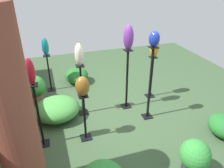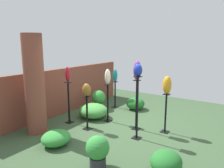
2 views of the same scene
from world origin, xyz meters
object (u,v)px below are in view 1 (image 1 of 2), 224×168
at_px(pedestal_violet, 127,82).
at_px(pedestal_ruby, 39,119).
at_px(art_vase_ruby, 30,72).
at_px(potted_plant_near_pillar, 194,157).
at_px(pedestal_ivory, 82,93).
at_px(art_vase_ivory, 79,55).
at_px(brick_pillar, 13,120).
at_px(pedestal_amber, 151,79).
at_px(pedestal_teal, 49,75).
at_px(potted_plant_walkway_edge, 35,88).
at_px(art_vase_violet, 129,37).
at_px(art_vase_cobalt, 154,39).
at_px(art_vase_teal, 45,47).
at_px(art_vase_amber, 154,47).
at_px(pedestal_bronze, 85,120).
at_px(art_vase_bronze, 82,86).
at_px(pedestal_cobalt, 150,87).

height_order(pedestal_violet, pedestal_ruby, pedestal_violet).
bearing_deg(art_vase_ruby, pedestal_ruby, 0.00).
bearing_deg(potted_plant_near_pillar, pedestal_ivory, 31.04).
relative_size(pedestal_ivory, pedestal_ruby, 0.93).
distance_m(art_vase_ivory, potted_plant_near_pillar, 2.61).
relative_size(brick_pillar, pedestal_violet, 1.88).
relative_size(pedestal_amber, art_vase_ruby, 2.35).
bearing_deg(pedestal_teal, potted_plant_walkway_edge, 143.74).
bearing_deg(art_vase_ivory, art_vase_violet, -93.06).
distance_m(pedestal_violet, art_vase_violet, 0.97).
relative_size(brick_pillar, pedestal_ruby, 2.10).
xyz_separation_m(pedestal_ivory, art_vase_cobalt, (-0.55, -1.25, 1.17)).
relative_size(art_vase_violet, art_vase_teal, 1.17).
relative_size(pedestal_violet, pedestal_amber, 1.32).
bearing_deg(pedestal_amber, art_vase_violet, 109.13).
xyz_separation_m(art_vase_teal, art_vase_amber, (-1.07, -2.27, 0.10)).
xyz_separation_m(pedestal_bronze, art_vase_bronze, (0.00, 0.00, 0.67)).
bearing_deg(art_vase_violet, art_vase_amber, -70.87).
xyz_separation_m(pedestal_ruby, pedestal_cobalt, (0.18, -2.11, 0.16)).
height_order(pedestal_ivory, art_vase_ruby, art_vase_ruby).
distance_m(potted_plant_walkway_edge, potted_plant_near_pillar, 3.58).
bearing_deg(pedestal_bronze, pedestal_amber, -61.07).
height_order(art_vase_violet, art_vase_teal, art_vase_violet).
height_order(art_vase_ivory, art_vase_cobalt, art_vase_cobalt).
bearing_deg(art_vase_ivory, pedestal_violet, -93.06).
xyz_separation_m(pedestal_violet, art_vase_bronze, (-0.74, 1.08, 0.46)).
relative_size(pedestal_amber, art_vase_teal, 2.37).
relative_size(pedestal_cobalt, pedestal_amber, 1.50).
relative_size(brick_pillar, pedestal_bronze, 2.78).
xyz_separation_m(potted_plant_walkway_edge, potted_plant_near_pillar, (-2.84, -2.19, -0.02)).
distance_m(pedestal_bronze, pedestal_amber, 2.05).
height_order(pedestal_ivory, art_vase_cobalt, art_vase_cobalt).
bearing_deg(pedestal_cobalt, pedestal_teal, 45.39).
distance_m(pedestal_violet, art_vase_bronze, 1.39).
relative_size(brick_pillar, art_vase_amber, 5.50).
xyz_separation_m(art_vase_violet, art_vase_ivory, (0.05, 0.97, -0.26)).
relative_size(art_vase_cobalt, potted_plant_walkway_edge, 0.44).
bearing_deg(art_vase_ruby, pedestal_violet, -69.72).
bearing_deg(pedestal_ivory, art_vase_bronze, 172.19).
relative_size(pedestal_teal, potted_plant_near_pillar, 1.51).
relative_size(art_vase_violet, potted_plant_walkway_edge, 0.76).
distance_m(art_vase_ivory, art_vase_bronze, 0.84).
height_order(art_vase_violet, potted_plant_walkway_edge, art_vase_violet).
relative_size(brick_pillar, art_vase_ruby, 5.81).
bearing_deg(art_vase_amber, art_vase_cobalt, 149.91).
bearing_deg(art_vase_ivory, art_vase_ruby, 130.35).
height_order(pedestal_cobalt, art_vase_ivory, art_vase_ivory).
height_order(pedestal_violet, pedestal_teal, pedestal_violet).
distance_m(art_vase_ruby, art_vase_teal, 2.02).
relative_size(pedestal_bronze, pedestal_teal, 0.97).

